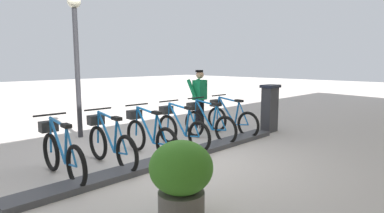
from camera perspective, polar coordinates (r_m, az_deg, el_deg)
name	(u,v)px	position (r m, az deg, el deg)	size (l,w,h in m)	color
ground_plane	(177,159)	(6.28, -2.77, -9.46)	(60.00, 60.00, 0.00)	beige
dock_rail_base	(177,157)	(6.26, -2.78, -9.03)	(0.44, 6.16, 0.10)	#47474C
payment_kiosk	(270,107)	(8.86, 13.75, -0.15)	(0.36, 0.52, 1.28)	#38383D
bike_docked_0	(230,118)	(8.38, 6.79, -2.07)	(1.72, 0.54, 1.02)	black
bike_docked_1	(207,123)	(7.70, 2.72, -2.91)	(1.72, 0.54, 1.02)	black
bike_docked_2	(180,128)	(7.07, -2.11, -3.88)	(1.72, 0.54, 1.02)	black
bike_docked_3	(148,135)	(6.50, -7.84, -5.00)	(1.72, 0.54, 1.02)	black
bike_docked_4	(109,142)	(6.02, -14.61, -6.25)	(1.72, 0.54, 1.02)	black
bike_docked_5	(61,152)	(5.63, -22.48, -7.59)	(1.72, 0.54, 1.02)	black
worker_near_rack	(200,97)	(9.05, 1.36, 1.78)	(0.50, 0.68, 1.66)	white
lamp_post	(76,44)	(8.38, -20.08, 10.49)	(0.32, 0.32, 3.48)	#2D2D33
planter_bush	(181,176)	(3.84, -1.96, -12.40)	(0.76, 0.76, 0.97)	#59544C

